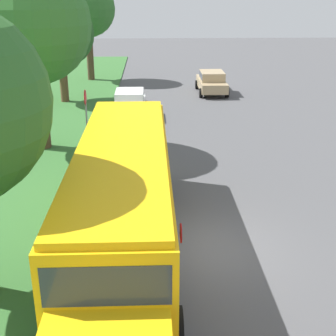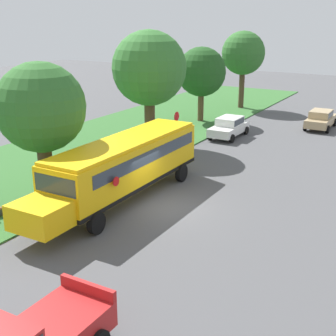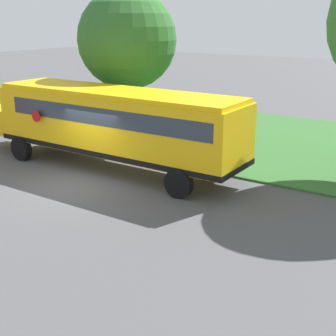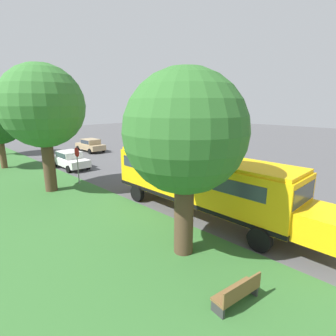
% 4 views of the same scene
% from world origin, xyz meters
% --- Properties ---
extents(ground_plane, '(120.00, 120.00, 0.00)m').
position_xyz_m(ground_plane, '(0.00, 0.00, 0.00)').
color(ground_plane, '#4C4C4F').
extents(school_bus, '(2.84, 12.42, 3.16)m').
position_xyz_m(school_bus, '(-2.40, -0.16, 1.92)').
color(school_bus, yellow).
rests_on(school_bus, ground).
extents(car_white_nearest, '(2.02, 4.40, 1.56)m').
position_xyz_m(car_white_nearest, '(-2.80, 14.80, 0.88)').
color(car_white_nearest, silver).
rests_on(car_white_nearest, ground).
extents(car_tan_middle, '(2.02, 4.40, 1.56)m').
position_xyz_m(car_tan_middle, '(2.80, 21.32, 0.88)').
color(car_tan_middle, tan).
rests_on(car_tan_middle, ground).
extents(oak_tree_roadside_mid, '(5.21, 5.21, 8.25)m').
position_xyz_m(oak_tree_roadside_mid, '(-6.57, 9.27, 5.60)').
color(oak_tree_roadside_mid, '#4C3826').
rests_on(oak_tree_roadside_mid, ground).
extents(oak_tree_far_end, '(4.31, 4.31, 6.58)m').
position_xyz_m(oak_tree_far_end, '(-7.14, 18.74, 4.52)').
color(oak_tree_far_end, brown).
rests_on(oak_tree_far_end, ground).
extents(oak_tree_across_road, '(4.32, 4.32, 7.72)m').
position_xyz_m(oak_tree_across_road, '(-6.41, 26.42, 5.56)').
color(oak_tree_across_road, '#4C3826').
rests_on(oak_tree_across_road, ground).
extents(stop_sign, '(0.08, 0.68, 2.74)m').
position_xyz_m(stop_sign, '(-4.60, 9.50, 1.74)').
color(stop_sign, gray).
rests_on(stop_sign, ground).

